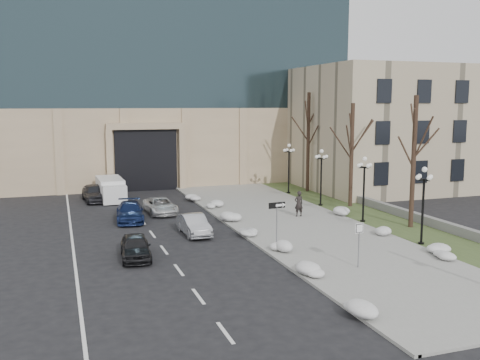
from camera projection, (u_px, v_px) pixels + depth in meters
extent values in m
plane|color=black|center=(351.00, 295.00, 23.77)|extent=(160.00, 160.00, 0.00)
cube|color=gray|center=(293.00, 222.00, 38.00)|extent=(9.00, 40.00, 0.12)
cube|color=gray|center=(233.00, 227.00, 36.56)|extent=(0.30, 40.00, 0.14)
cube|color=#364723|center=(372.00, 216.00, 40.08)|extent=(4.00, 40.00, 0.10)
cube|color=slate|center=(380.00, 206.00, 42.55)|extent=(0.50, 30.00, 0.70)
cube|color=tan|center=(149.00, 142.00, 61.91)|extent=(40.00, 20.00, 8.00)
cube|color=black|center=(144.00, 159.00, 52.99)|extent=(6.00, 2.50, 6.00)
cube|color=tan|center=(146.00, 126.00, 51.21)|extent=(7.50, 0.60, 0.60)
cube|color=tan|center=(110.00, 162.00, 50.55)|extent=(0.60, 0.60, 6.00)
cube|color=tan|center=(182.00, 159.00, 52.79)|extent=(0.60, 0.60, 6.00)
cube|color=tan|center=(399.00, 127.00, 56.20)|extent=(22.00, 18.00, 12.00)
cube|color=black|center=(381.00, 174.00, 45.70)|extent=(1.40, 0.25, 2.00)
cube|color=black|center=(420.00, 172.00, 46.98)|extent=(1.40, 0.25, 2.00)
cube|color=black|center=(457.00, 170.00, 48.26)|extent=(1.40, 0.25, 2.00)
cube|color=black|center=(382.00, 133.00, 45.21)|extent=(1.40, 0.25, 2.00)
cube|color=black|center=(422.00, 132.00, 46.49)|extent=(1.40, 0.25, 2.00)
cube|color=black|center=(459.00, 131.00, 47.77)|extent=(1.40, 0.25, 2.00)
cube|color=black|center=(384.00, 91.00, 44.71)|extent=(1.40, 0.25, 2.00)
cube|color=black|center=(424.00, 91.00, 45.99)|extent=(1.40, 0.25, 2.00)
cube|color=black|center=(462.00, 92.00, 47.27)|extent=(1.40, 0.25, 2.00)
imported|color=black|center=(136.00, 247.00, 29.26)|extent=(1.88, 4.02, 1.33)
imported|color=#AAABB1|center=(194.00, 225.00, 34.60)|extent=(1.51, 4.06, 1.33)
imported|color=navy|center=(130.00, 212.00, 38.66)|extent=(2.38, 4.85, 1.36)
imported|color=silver|center=(160.00, 206.00, 41.31)|extent=(2.30, 4.54, 1.23)
imported|color=#323338|center=(95.00, 193.00, 46.41)|extent=(2.19, 4.62, 1.53)
imported|color=black|center=(299.00, 204.00, 39.68)|extent=(0.73, 0.50, 1.91)
cube|color=silver|center=(110.00, 188.00, 47.70)|extent=(2.21, 4.76, 1.88)
cube|color=silver|center=(114.00, 194.00, 45.10)|extent=(2.02, 1.56, 1.50)
cylinder|color=black|center=(103.00, 201.00, 45.02)|extent=(0.25, 0.67, 0.66)
cylinder|color=black|center=(125.00, 199.00, 45.68)|extent=(0.25, 0.67, 0.66)
cylinder|color=black|center=(98.00, 193.00, 48.77)|extent=(0.25, 0.67, 0.66)
cylinder|color=black|center=(119.00, 192.00, 49.43)|extent=(0.25, 0.67, 0.66)
cylinder|color=slate|center=(277.00, 228.00, 30.51)|extent=(0.07, 0.07, 2.83)
cube|color=black|center=(277.00, 205.00, 30.33)|extent=(1.03, 0.13, 0.35)
cube|color=white|center=(280.00, 205.00, 30.37)|extent=(0.49, 0.05, 0.13)
cone|color=white|center=(284.00, 205.00, 30.47)|extent=(0.26, 0.30, 0.28)
cylinder|color=slate|center=(359.00, 247.00, 27.26)|extent=(0.07, 0.07, 2.38)
cube|color=white|center=(359.00, 228.00, 27.13)|extent=(0.52, 0.13, 0.52)
cube|color=black|center=(360.00, 228.00, 27.10)|extent=(0.45, 0.08, 0.46)
cube|color=white|center=(360.00, 228.00, 27.10)|extent=(0.39, 0.07, 0.39)
ellipsoid|color=silver|center=(363.00, 310.00, 21.25)|extent=(1.10, 1.60, 0.36)
ellipsoid|color=silver|center=(314.00, 272.00, 26.09)|extent=(1.10, 1.60, 0.36)
ellipsoid|color=silver|center=(279.00, 247.00, 30.59)|extent=(1.10, 1.60, 0.36)
ellipsoid|color=silver|center=(249.00, 232.00, 34.17)|extent=(1.10, 1.60, 0.36)
ellipsoid|color=silver|center=(229.00, 218.00, 38.20)|extent=(1.10, 1.60, 0.36)
ellipsoid|color=silver|center=(214.00, 205.00, 43.25)|extent=(1.10, 1.60, 0.36)
ellipsoid|color=silver|center=(195.00, 198.00, 46.64)|extent=(1.10, 1.60, 0.36)
ellipsoid|color=silver|center=(441.00, 252.00, 29.59)|extent=(1.10, 1.60, 0.36)
ellipsoid|color=silver|center=(380.00, 231.00, 34.45)|extent=(1.10, 1.60, 0.36)
ellipsoid|color=silver|center=(339.00, 212.00, 40.40)|extent=(1.10, 1.60, 0.36)
ellipsoid|color=silver|center=(451.00, 258.00, 28.45)|extent=(1.10, 1.60, 0.36)
ellipsoid|color=silver|center=(302.00, 268.00, 26.73)|extent=(1.10, 1.60, 0.36)
cylinder|color=black|center=(421.00, 244.00, 32.04)|extent=(0.36, 0.36, 0.20)
cylinder|color=black|center=(423.00, 213.00, 31.77)|extent=(0.14, 0.14, 4.00)
cylinder|color=black|center=(424.00, 180.00, 31.49)|extent=(0.10, 0.90, 0.10)
cylinder|color=black|center=(424.00, 180.00, 31.49)|extent=(0.90, 0.10, 0.10)
sphere|color=silver|center=(425.00, 170.00, 31.40)|extent=(0.32, 0.32, 0.32)
sphere|color=silver|center=(431.00, 177.00, 31.61)|extent=(0.28, 0.28, 0.28)
sphere|color=silver|center=(418.00, 177.00, 31.32)|extent=(0.28, 0.28, 0.28)
sphere|color=silver|center=(419.00, 176.00, 31.89)|extent=(0.28, 0.28, 0.28)
sphere|color=silver|center=(429.00, 178.00, 31.04)|extent=(0.28, 0.28, 0.28)
cylinder|color=black|center=(363.00, 222.00, 38.13)|extent=(0.36, 0.36, 0.20)
cylinder|color=black|center=(364.00, 195.00, 37.86)|extent=(0.14, 0.14, 4.00)
cylinder|color=black|center=(365.00, 167.00, 37.58)|extent=(0.10, 0.90, 0.10)
cylinder|color=black|center=(365.00, 167.00, 37.58)|extent=(0.90, 0.10, 0.10)
sphere|color=silver|center=(365.00, 159.00, 37.49)|extent=(0.32, 0.32, 0.32)
sphere|color=silver|center=(370.00, 165.00, 37.70)|extent=(0.28, 0.28, 0.28)
sphere|color=silver|center=(359.00, 165.00, 37.41)|extent=(0.28, 0.28, 0.28)
sphere|color=silver|center=(361.00, 165.00, 37.98)|extent=(0.28, 0.28, 0.28)
sphere|color=silver|center=(368.00, 166.00, 37.13)|extent=(0.28, 0.28, 0.28)
cylinder|color=black|center=(320.00, 205.00, 44.22)|extent=(0.36, 0.36, 0.20)
cylinder|color=black|center=(321.00, 183.00, 43.95)|extent=(0.14, 0.14, 4.00)
cylinder|color=black|center=(321.00, 158.00, 43.66)|extent=(0.10, 0.90, 0.10)
cylinder|color=black|center=(321.00, 158.00, 43.66)|extent=(0.90, 0.10, 0.10)
sphere|color=silver|center=(322.00, 151.00, 43.58)|extent=(0.32, 0.32, 0.32)
sphere|color=silver|center=(326.00, 156.00, 43.79)|extent=(0.28, 0.28, 0.28)
sphere|color=silver|center=(317.00, 157.00, 43.50)|extent=(0.28, 0.28, 0.28)
sphere|color=silver|center=(319.00, 156.00, 44.06)|extent=(0.28, 0.28, 0.28)
sphere|color=silver|center=(324.00, 157.00, 43.22)|extent=(0.28, 0.28, 0.28)
cylinder|color=black|center=(288.00, 193.00, 50.31)|extent=(0.36, 0.36, 0.20)
cylinder|color=black|center=(289.00, 173.00, 50.04)|extent=(0.14, 0.14, 4.00)
cylinder|color=black|center=(289.00, 152.00, 49.75)|extent=(0.10, 0.90, 0.10)
cylinder|color=black|center=(289.00, 152.00, 49.75)|extent=(0.90, 0.10, 0.10)
sphere|color=silver|center=(289.00, 145.00, 49.67)|extent=(0.32, 0.32, 0.32)
sphere|color=silver|center=(293.00, 150.00, 49.88)|extent=(0.28, 0.28, 0.28)
sphere|color=silver|center=(285.00, 150.00, 49.59)|extent=(0.28, 0.28, 0.28)
sphere|color=silver|center=(287.00, 150.00, 50.15)|extent=(0.28, 0.28, 0.28)
sphere|color=silver|center=(291.00, 151.00, 49.31)|extent=(0.28, 0.28, 0.28)
cylinder|color=black|center=(413.00, 163.00, 35.87)|extent=(0.32, 0.32, 9.00)
cylinder|color=black|center=(352.00, 156.00, 43.40)|extent=(0.32, 0.32, 8.50)
cylinder|color=black|center=(308.00, 143.00, 50.82)|extent=(0.32, 0.32, 9.50)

